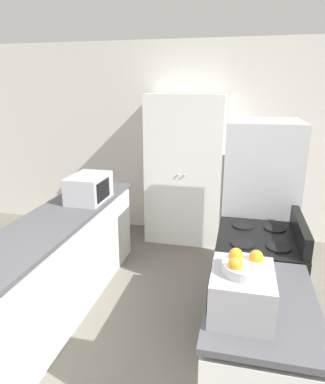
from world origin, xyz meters
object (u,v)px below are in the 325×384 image
at_px(refrigerator, 258,207).
at_px(toaster_oven, 241,292).
at_px(stove, 255,286).
at_px(fruit_bowl, 245,265).
at_px(microwave, 89,188).
at_px(pantry_cabinet, 185,170).

relative_size(refrigerator, toaster_oven, 4.60).
relative_size(stove, fruit_bowl, 4.59).
bearing_deg(refrigerator, toaster_oven, -94.86).
bearing_deg(toaster_oven, microwave, 135.34).
bearing_deg(fruit_bowl, toaster_oven, -177.50).
distance_m(refrigerator, toaster_oven, 1.81).
relative_size(refrigerator, fruit_bowl, 7.44).
height_order(microwave, toaster_oven, microwave).
relative_size(pantry_cabinet, fruit_bowl, 8.38).
distance_m(pantry_cabinet, toaster_oven, 2.88).
height_order(refrigerator, fruit_bowl, refrigerator).
distance_m(microwave, fruit_bowl, 2.15).
bearing_deg(fruit_bowl, stove, 82.48).
xyz_separation_m(refrigerator, toaster_oven, (-0.15, -1.80, 0.16)).
relative_size(refrigerator, microwave, 3.55).
bearing_deg(stove, microwave, 162.58).
xyz_separation_m(refrigerator, microwave, (-1.68, -0.29, 0.17)).
xyz_separation_m(toaster_oven, fruit_bowl, (0.01, 0.00, 0.15)).
bearing_deg(pantry_cabinet, refrigerator, -47.23).
bearing_deg(fruit_bowl, pantry_cabinet, 105.29).
distance_m(stove, fruit_bowl, 1.22).
xyz_separation_m(stove, refrigerator, (0.02, 0.81, 0.40)).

